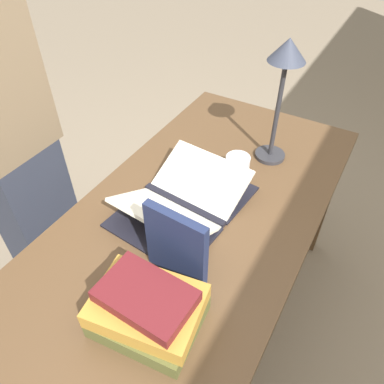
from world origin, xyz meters
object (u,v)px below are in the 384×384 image
Objects in this scene: book_stack_tall at (148,309)px; coffee_mug at (237,168)px; book_standing_upright at (176,247)px; open_book at (184,200)px; reading_lamp at (284,71)px; person_reader at (11,146)px.

book_stack_tall is 0.67m from coffee_mug.
book_standing_upright reaches higher than coffee_mug.
open_book is 0.45m from book_stack_tall.
open_book is 1.05× the size of reading_lamp.
coffee_mug is (-0.66, -0.05, -0.02)m from book_stack_tall.
person_reader is at bearing -58.16° from reading_lamp.
book_stack_tall reaches higher than open_book.
reading_lamp is 0.38m from coffee_mug.
coffee_mug is 0.06× the size of person_reader.
open_book is at bearing -21.95° from coffee_mug.
person_reader is at bearing -66.72° from coffee_mug.
book_stack_tall is at bearing -109.56° from person_reader.
book_standing_upright reaches higher than open_book.
coffee_mug is 0.90m from person_reader.
reading_lamp is 4.54× the size of coffee_mug.
coffee_mug is at bearing -172.59° from book_standing_upright.
book_standing_upright is 0.51× the size of reading_lamp.
person_reader reaches higher than book_stack_tall.
person_reader reaches higher than open_book.
person_reader reaches higher than book_standing_upright.
book_stack_tall is at bearing -0.79° from reading_lamp.
person_reader reaches higher than coffee_mug.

